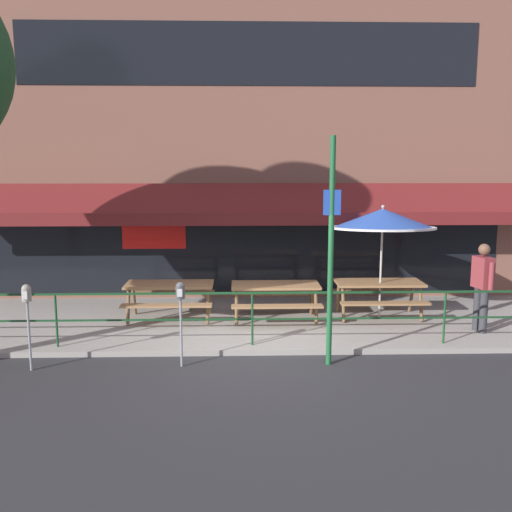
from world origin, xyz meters
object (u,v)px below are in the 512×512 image
at_px(picnic_table_left, 170,291).
at_px(picnic_table_right, 379,289).
at_px(parking_meter_far, 180,299).
at_px(picnic_table_centre, 275,291).
at_px(street_sign_pole, 331,250).
at_px(patio_umbrella_right, 383,219).
at_px(pedestrian_walking, 482,283).
at_px(parking_meter_near, 27,301).

xyz_separation_m(picnic_table_left, picnic_table_right, (4.37, 0.05, 0.00)).
distance_m(picnic_table_right, parking_meter_far, 4.68).
bearing_deg(picnic_table_centre, picnic_table_right, 4.57).
distance_m(parking_meter_far, street_sign_pole, 2.56).
height_order(picnic_table_centre, parking_meter_far, parking_meter_far).
distance_m(picnic_table_left, picnic_table_right, 4.37).
height_order(patio_umbrella_right, pedestrian_walking, patio_umbrella_right).
distance_m(pedestrian_walking, parking_meter_far, 5.79).
bearing_deg(street_sign_pole, patio_umbrella_right, 59.42).
relative_size(picnic_table_left, picnic_table_right, 1.00).
xyz_separation_m(picnic_table_centre, patio_umbrella_right, (2.18, 0.07, 1.47)).
distance_m(picnic_table_centre, picnic_table_right, 2.19).
height_order(picnic_table_left, parking_meter_near, parking_meter_near).
height_order(parking_meter_near, street_sign_pole, street_sign_pole).
relative_size(pedestrian_walking, parking_meter_far, 1.20).
distance_m(picnic_table_left, pedestrian_walking, 6.18).
height_order(picnic_table_centre, patio_umbrella_right, patio_umbrella_right).
bearing_deg(parking_meter_near, picnic_table_right, 23.15).
bearing_deg(parking_meter_near, pedestrian_walking, 11.33).
bearing_deg(street_sign_pole, pedestrian_walking, 24.83).
height_order(pedestrian_walking, parking_meter_far, pedestrian_walking).
xyz_separation_m(picnic_table_centre, picnic_table_right, (2.18, 0.17, 0.00)).
xyz_separation_m(picnic_table_right, pedestrian_walking, (1.71, -1.09, 0.35)).
xyz_separation_m(pedestrian_walking, street_sign_pole, (-3.15, -1.46, 0.87)).
height_order(pedestrian_walking, parking_meter_near, pedestrian_walking).
relative_size(picnic_table_left, picnic_table_centre, 1.00).
bearing_deg(picnic_table_centre, pedestrian_walking, -13.20).
bearing_deg(parking_meter_far, pedestrian_walking, 14.98).
xyz_separation_m(patio_umbrella_right, pedestrian_walking, (1.71, -0.98, -1.12)).
height_order(parking_meter_far, street_sign_pole, street_sign_pole).
height_order(picnic_table_right, parking_meter_far, parking_meter_far).
distance_m(pedestrian_walking, street_sign_pole, 3.58).
relative_size(pedestrian_walking, parking_meter_near, 1.20).
relative_size(picnic_table_right, street_sign_pole, 0.48).
bearing_deg(patio_umbrella_right, parking_meter_far, -147.44).
height_order(picnic_table_right, patio_umbrella_right, patio_umbrella_right).
distance_m(parking_meter_near, parking_meter_far, 2.42).
bearing_deg(pedestrian_walking, picnic_table_right, 147.52).
relative_size(parking_meter_near, street_sign_pole, 0.38).
xyz_separation_m(pedestrian_walking, parking_meter_near, (-8.01, -1.60, 0.09)).
height_order(picnic_table_left, street_sign_pole, street_sign_pole).
bearing_deg(parking_meter_far, picnic_table_right, 33.65).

